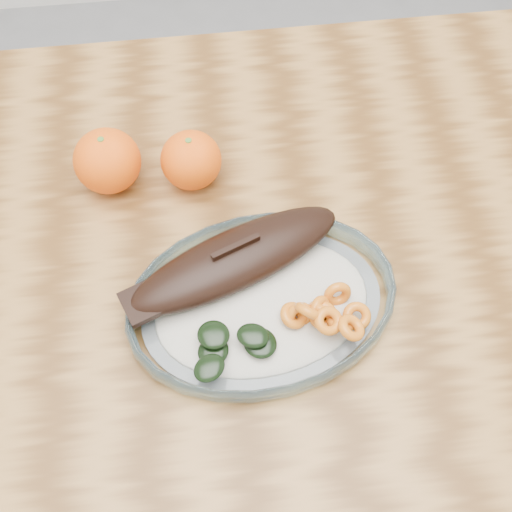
% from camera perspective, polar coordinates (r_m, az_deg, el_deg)
% --- Properties ---
extents(ground, '(3.00, 3.00, 0.00)m').
position_cam_1_polar(ground, '(1.49, -1.44, -14.84)').
color(ground, slate).
rests_on(ground, ground).
extents(dining_table, '(1.20, 0.80, 0.75)m').
position_cam_1_polar(dining_table, '(0.88, -2.36, -3.05)').
color(dining_table, '#573414').
rests_on(dining_table, ground).
extents(plated_meal, '(0.63, 0.63, 0.08)m').
position_cam_1_polar(plated_meal, '(0.74, 0.41, -3.82)').
color(plated_meal, white).
rests_on(plated_meal, dining_table).
extents(orange_left, '(0.09, 0.09, 0.09)m').
position_cam_1_polar(orange_left, '(0.84, -13.08, 8.23)').
color(orange_left, '#FF3F05').
rests_on(orange_left, dining_table).
extents(orange_right, '(0.08, 0.08, 0.08)m').
position_cam_1_polar(orange_right, '(0.83, -5.79, 8.48)').
color(orange_right, '#FF3F05').
rests_on(orange_right, dining_table).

